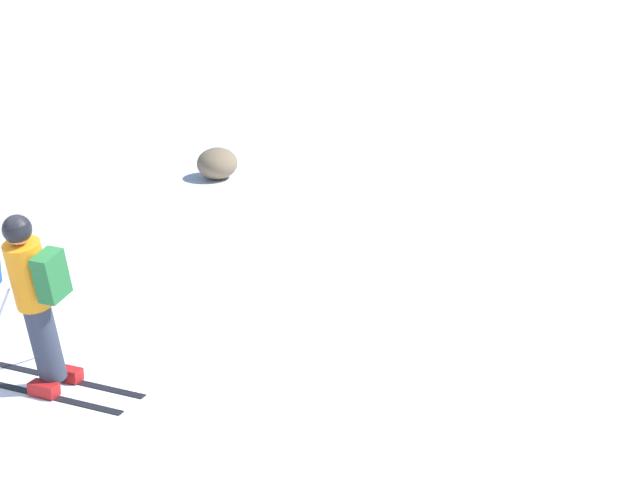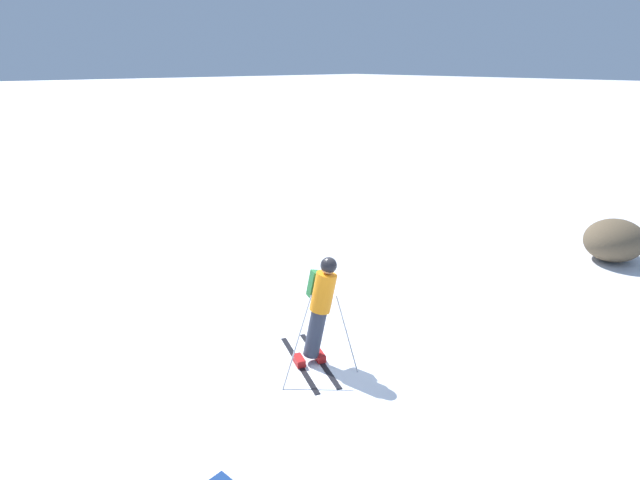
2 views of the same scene
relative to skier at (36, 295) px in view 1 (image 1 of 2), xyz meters
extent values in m
plane|color=white|center=(0.21, 0.04, -1.03)|extent=(300.00, 300.00, 0.00)
cube|color=black|center=(-0.37, 0.11, -1.02)|extent=(0.67, 1.66, 0.01)
cube|color=black|center=(-0.03, -0.02, -1.02)|extent=(0.67, 1.66, 0.01)
cube|color=#B21919|center=(-0.37, 0.11, -0.96)|extent=(0.23, 0.31, 0.12)
cube|color=#B21919|center=(-0.03, -0.02, -0.96)|extent=(0.23, 0.31, 0.12)
cylinder|color=#2D3342|center=(-0.10, 0.01, -0.50)|extent=(0.48, 0.39, 0.85)
cylinder|color=orange|center=(0.03, -0.04, 0.21)|extent=(0.55, 0.48, 0.69)
sphere|color=tan|center=(0.11, -0.07, 0.64)|extent=(0.33, 0.31, 0.27)
sphere|color=black|center=(0.12, -0.07, 0.66)|extent=(0.38, 0.35, 0.31)
cube|color=#236633|center=(0.13, 0.20, 0.24)|extent=(0.40, 0.29, 0.49)
cylinder|color=#B7B7BC|center=(-0.59, -0.14, -0.40)|extent=(0.81, 0.28, 1.27)
ellipsoid|color=#7A664C|center=(-7.85, 0.24, -0.78)|extent=(0.77, 0.66, 0.50)
camera|label=1|loc=(8.76, 3.33, 3.55)|focal=60.00mm
camera|label=2|loc=(-4.76, -5.46, 3.69)|focal=28.00mm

